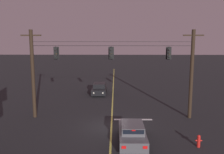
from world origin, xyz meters
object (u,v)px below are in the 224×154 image
car_waiting_near_lane (132,133)px  traffic_light_left_inner (111,53)px  traffic_light_leftmost (56,53)px  car_oncoming_lead (99,89)px  traffic_light_centre (169,53)px  fire_hydrant (199,141)px

car_waiting_near_lane → traffic_light_left_inner: bearing=106.0°
traffic_light_leftmost → car_oncoming_lead: (3.16, 9.77, -5.22)m
traffic_light_leftmost → traffic_light_centre: size_ratio=1.00×
traffic_light_left_inner → car_oncoming_lead: 11.21m
traffic_light_leftmost → car_waiting_near_lane: traffic_light_leftmost is taller
traffic_light_left_inner → car_waiting_near_lane: 7.68m
traffic_light_leftmost → traffic_light_left_inner: same height
fire_hydrant → traffic_light_leftmost: bearing=150.5°
traffic_light_leftmost → traffic_light_centre: bearing=0.0°
traffic_light_leftmost → fire_hydrant: bearing=-29.5°
traffic_light_left_inner → fire_hydrant: (5.92, -6.11, -5.43)m
fire_hydrant → traffic_light_centre: bearing=97.9°
traffic_light_centre → car_waiting_near_lane: 8.30m
car_waiting_near_lane → traffic_light_centre: bearing=56.9°
traffic_light_centre → fire_hydrant: bearing=-82.1°
traffic_light_centre → fire_hydrant: traffic_light_centre is taller
traffic_light_centre → traffic_light_leftmost: bearing=180.0°
traffic_light_leftmost → car_oncoming_lead: bearing=72.1°
car_waiting_near_lane → car_oncoming_lead: same height
traffic_light_leftmost → car_oncoming_lead: 11.52m
traffic_light_left_inner → car_oncoming_lead: (-1.71, 9.77, -5.22)m
car_waiting_near_lane → car_oncoming_lead: 15.53m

